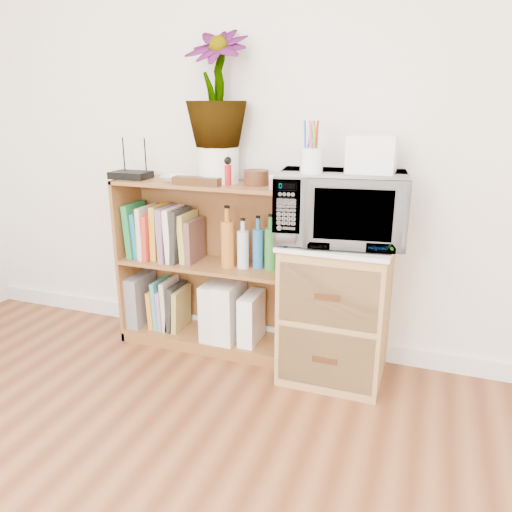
% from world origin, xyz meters
% --- Properties ---
extents(skirting_board, '(4.00, 0.02, 0.10)m').
position_xyz_m(skirting_board, '(0.00, 2.24, 0.05)').
color(skirting_board, white).
rests_on(skirting_board, ground).
extents(bookshelf, '(1.00, 0.30, 0.95)m').
position_xyz_m(bookshelf, '(-0.35, 2.10, 0.47)').
color(bookshelf, brown).
rests_on(bookshelf, ground).
extents(wicker_unit, '(0.50, 0.45, 0.70)m').
position_xyz_m(wicker_unit, '(0.40, 2.02, 0.35)').
color(wicker_unit, '#9E7542').
rests_on(wicker_unit, ground).
extents(microwave, '(0.64, 0.48, 0.33)m').
position_xyz_m(microwave, '(0.40, 2.02, 0.88)').
color(microwave, white).
rests_on(microwave, wicker_unit).
extents(pen_cup, '(0.10, 0.10, 0.11)m').
position_xyz_m(pen_cup, '(0.27, 1.95, 1.10)').
color(pen_cup, white).
rests_on(pen_cup, microwave).
extents(small_appliance, '(0.21, 0.18, 0.17)m').
position_xyz_m(small_appliance, '(0.52, 2.06, 1.13)').
color(small_appliance, white).
rests_on(small_appliance, microwave).
extents(router, '(0.21, 0.14, 0.04)m').
position_xyz_m(router, '(-0.79, 2.08, 0.97)').
color(router, black).
rests_on(router, bookshelf).
extents(white_bowl, '(0.13, 0.13, 0.03)m').
position_xyz_m(white_bowl, '(-0.52, 2.07, 0.97)').
color(white_bowl, silver).
rests_on(white_bowl, bookshelf).
extents(plant_pot, '(0.22, 0.22, 0.19)m').
position_xyz_m(plant_pot, '(-0.27, 2.12, 1.04)').
color(plant_pot, white).
rests_on(plant_pot, bookshelf).
extents(potted_plant, '(0.32, 0.32, 0.57)m').
position_xyz_m(potted_plant, '(-0.27, 2.12, 1.42)').
color(potted_plant, '#417F32').
rests_on(potted_plant, plant_pot).
extents(trinket_box, '(0.25, 0.06, 0.04)m').
position_xyz_m(trinket_box, '(-0.34, 2.00, 0.97)').
color(trinket_box, '#331E0D').
rests_on(trinket_box, bookshelf).
extents(kokeshi_doll, '(0.04, 0.04, 0.10)m').
position_xyz_m(kokeshi_doll, '(-0.20, 2.06, 1.00)').
color(kokeshi_doll, red).
rests_on(kokeshi_doll, bookshelf).
extents(wooden_bowl, '(0.13, 0.13, 0.08)m').
position_xyz_m(wooden_bowl, '(-0.06, 2.11, 0.99)').
color(wooden_bowl, '#3C1F10').
rests_on(wooden_bowl, bookshelf).
extents(paint_jars, '(0.11, 0.04, 0.06)m').
position_xyz_m(paint_jars, '(0.09, 2.01, 0.98)').
color(paint_jars, pink).
rests_on(paint_jars, bookshelf).
extents(file_box, '(0.09, 0.24, 0.30)m').
position_xyz_m(file_box, '(-0.80, 2.10, 0.22)').
color(file_box, slate).
rests_on(file_box, bookshelf).
extents(magazine_holder_left, '(0.10, 0.26, 0.33)m').
position_xyz_m(magazine_holder_left, '(-0.29, 2.09, 0.23)').
color(magazine_holder_left, silver).
rests_on(magazine_holder_left, bookshelf).
extents(magazine_holder_mid, '(0.11, 0.27, 0.33)m').
position_xyz_m(magazine_holder_mid, '(-0.21, 2.09, 0.24)').
color(magazine_holder_mid, white).
rests_on(magazine_holder_mid, bookshelf).
extents(magazine_holder_right, '(0.09, 0.22, 0.28)m').
position_xyz_m(magazine_holder_right, '(-0.08, 2.09, 0.21)').
color(magazine_holder_right, white).
rests_on(magazine_holder_right, bookshelf).
extents(cookbooks, '(0.41, 0.20, 0.31)m').
position_xyz_m(cookbooks, '(-0.61, 2.10, 0.64)').
color(cookbooks, '#1F753B').
rests_on(cookbooks, bookshelf).
extents(liquor_bottles, '(0.45, 0.07, 0.32)m').
position_xyz_m(liquor_bottles, '(-0.03, 2.10, 0.64)').
color(liquor_bottles, '#BC6D23').
rests_on(liquor_bottles, bookshelf).
extents(lower_books, '(0.20, 0.19, 0.30)m').
position_xyz_m(lower_books, '(-0.60, 2.10, 0.20)').
color(lower_books, orange).
rests_on(lower_books, bookshelf).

